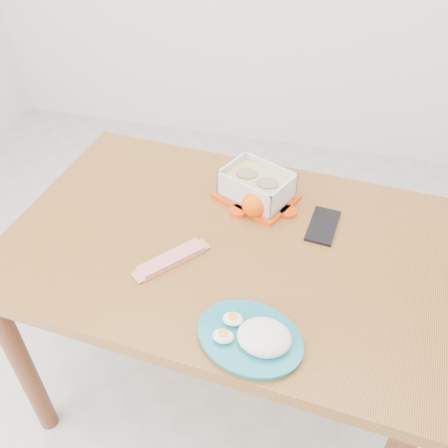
% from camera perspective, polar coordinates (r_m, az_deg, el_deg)
% --- Properties ---
extents(ground, '(3.50, 3.50, 0.00)m').
position_cam_1_polar(ground, '(1.96, -1.67, -18.25)').
color(ground, '#B7B7B2').
rests_on(ground, ground).
extents(dining_table, '(1.26, 0.90, 0.75)m').
position_cam_1_polar(dining_table, '(1.45, -0.00, -4.72)').
color(dining_table, '#A0602D').
rests_on(dining_table, ground).
extents(food_container, '(0.27, 0.24, 0.09)m').
position_cam_1_polar(food_container, '(1.49, 3.74, 4.36)').
color(food_container, '#E13F06').
rests_on(food_container, dining_table).
extents(orange_fruit, '(0.08, 0.08, 0.08)m').
position_cam_1_polar(orange_fruit, '(1.44, 3.55, 2.31)').
color(orange_fruit, '#EF4404').
rests_on(orange_fruit, dining_table).
extents(rice_plate, '(0.31, 0.31, 0.07)m').
position_cam_1_polar(rice_plate, '(1.14, 3.49, -12.66)').
color(rice_plate, '#187886').
rests_on(rice_plate, dining_table).
extents(candy_bar, '(0.15, 0.17, 0.02)m').
position_cam_1_polar(candy_bar, '(1.32, -6.01, -3.99)').
color(candy_bar, red).
rests_on(candy_bar, dining_table).
extents(smartphone, '(0.09, 0.16, 0.01)m').
position_cam_1_polar(smartphone, '(1.44, 11.24, -0.18)').
color(smartphone, black).
rests_on(smartphone, dining_table).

